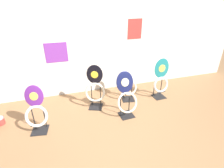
{
  "coord_description": "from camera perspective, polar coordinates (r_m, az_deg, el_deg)",
  "views": [
    {
      "loc": [
        -0.78,
        -1.85,
        2.19
      ],
      "look_at": [
        0.19,
        1.26,
        0.55
      ],
      "focal_mm": 28.0,
      "sensor_mm": 36.0,
      "label": 1
    }
  ],
  "objects": [
    {
      "name": "toilet_seat_display_teal_sax",
      "position": [
        4.22,
        15.69,
        1.15
      ],
      "size": [
        0.39,
        0.29,
        0.96
      ],
      "color": "black",
      "rests_on": "ground_plane"
    },
    {
      "name": "toilet_seat_display_navy_moon",
      "position": [
        3.45,
        4.71,
        -4.02
      ],
      "size": [
        0.43,
        0.37,
        0.91
      ],
      "color": "black",
      "rests_on": "ground_plane"
    },
    {
      "name": "paint_can",
      "position": [
        4.0,
        -32.75,
        -10.06
      ],
      "size": [
        0.16,
        0.16,
        0.15
      ],
      "color": "red",
      "rests_on": "ground_plane"
    },
    {
      "name": "toilet_seat_display_jazz_black",
      "position": [
        3.68,
        -5.57,
        -1.74
      ],
      "size": [
        0.45,
        0.36,
        0.97
      ],
      "color": "black",
      "rests_on": "ground_plane"
    },
    {
      "name": "wall_back",
      "position": [
        4.16,
        -6.28,
        14.22
      ],
      "size": [
        8.0,
        0.07,
        2.6
      ],
      "color": "silver",
      "rests_on": "ground_plane"
    },
    {
      "name": "toilet_seat_display_white_plain",
      "position": [
        4.0,
        5.43,
        0.44
      ],
      "size": [
        0.4,
        0.35,
        0.89
      ],
      "color": "black",
      "rests_on": "ground_plane"
    },
    {
      "name": "toilet_seat_display_purple_note",
      "position": [
        3.32,
        -23.55,
        -8.31
      ],
      "size": [
        0.41,
        0.33,
        0.87
      ],
      "color": "black",
      "rests_on": "ground_plane"
    },
    {
      "name": "ground_plane",
      "position": [
        2.97,
        3.98,
        -20.86
      ],
      "size": [
        14.0,
        14.0,
        0.0
      ],
      "primitive_type": "plane",
      "color": "#8E6642"
    }
  ]
}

